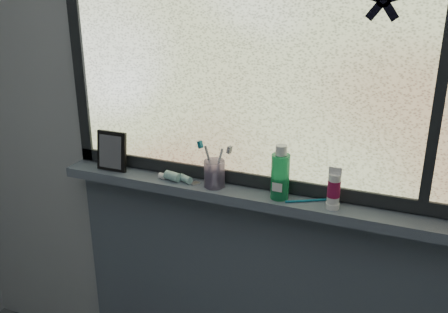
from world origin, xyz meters
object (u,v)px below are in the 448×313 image
vanity_mirror (112,151)px  cream_tube (334,187)px  toothbrush_cup (214,174)px  mouthwash_bottle (280,172)px

vanity_mirror → cream_tube: (0.92, -0.01, -0.00)m
toothbrush_cup → mouthwash_bottle: size_ratio=0.63×
vanity_mirror → toothbrush_cup: bearing=-0.2°
vanity_mirror → mouthwash_bottle: (0.72, -0.00, 0.02)m
toothbrush_cup → vanity_mirror: bearing=-179.4°
mouthwash_bottle → toothbrush_cup: bearing=178.8°
toothbrush_cup → mouthwash_bottle: 0.27m
vanity_mirror → toothbrush_cup: 0.46m
cream_tube → toothbrush_cup: bearing=178.1°
toothbrush_cup → cream_tube: 0.46m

